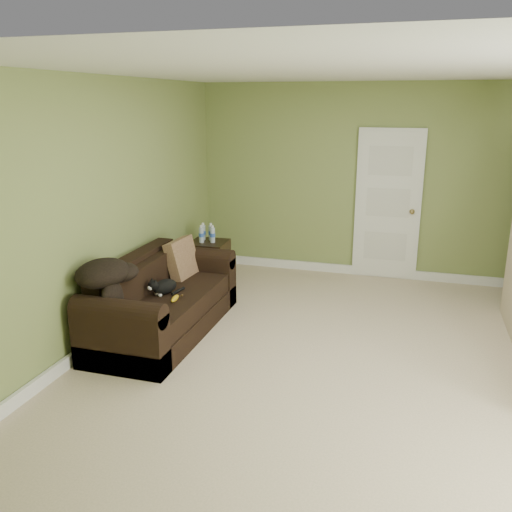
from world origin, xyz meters
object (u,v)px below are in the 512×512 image
Objects in this scene: sofa at (161,304)px; side_table at (209,261)px; cat at (164,287)px; banana at (175,298)px.

sofa is 1.64m from side_table.
banana is at bearing -12.39° from cat.
side_table is 4.42× the size of banana.
banana is at bearing -36.49° from sofa.
sofa is 2.56× the size of side_table.
cat is at bearing 137.93° from banana.
side_table is 1.82× the size of cat.
sofa reaches higher than cat.
sofa is at bearing -86.24° from side_table.
cat is 0.24m from banana.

